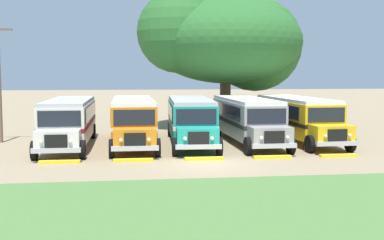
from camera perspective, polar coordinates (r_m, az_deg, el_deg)
ground_plane at (r=23.97m, az=1.80°, el=-5.13°), size 220.00×220.00×0.00m
foreground_grass_strip at (r=16.21m, az=6.46°, el=-10.31°), size 80.00×9.79×0.01m
parked_bus_slot_0 at (r=30.60m, az=-14.11°, el=-0.00°), size 2.71×10.84×2.82m
parked_bus_slot_1 at (r=30.57m, az=-6.87°, el=0.12°), size 2.73×10.85×2.82m
parked_bus_slot_2 at (r=30.90m, az=-0.18°, el=0.22°), size 3.16×10.90×2.82m
parked_bus_slot_3 at (r=31.39m, az=6.40°, el=0.26°), size 2.81×10.85×2.82m
parked_bus_slot_4 at (r=32.72m, az=12.17°, el=0.39°), size 3.04×10.89×2.82m
curb_wheelstop_0 at (r=24.91m, az=-15.17°, el=-4.74°), size 2.00×0.36×0.15m
curb_wheelstop_1 at (r=24.68m, az=-6.86°, el=-4.68°), size 2.00×0.36×0.15m
curb_wheelstop_2 at (r=24.97m, az=1.42°, el=-4.53°), size 2.00×0.36×0.15m
curb_wheelstop_3 at (r=25.75m, az=9.36°, el=-4.29°), size 2.00×0.36×0.15m
curb_wheelstop_4 at (r=27.00m, az=16.68°, el=-4.00°), size 2.00×0.36×0.15m
broad_shade_tree at (r=41.41m, az=3.84°, el=9.36°), size 13.92×14.41×11.99m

